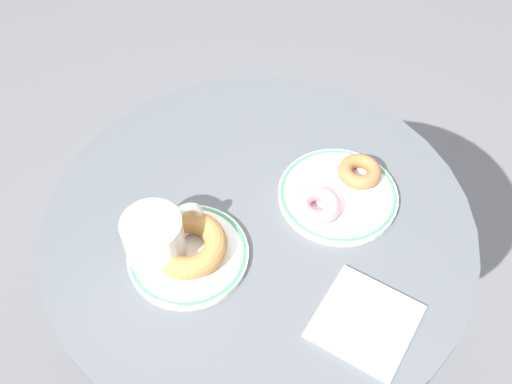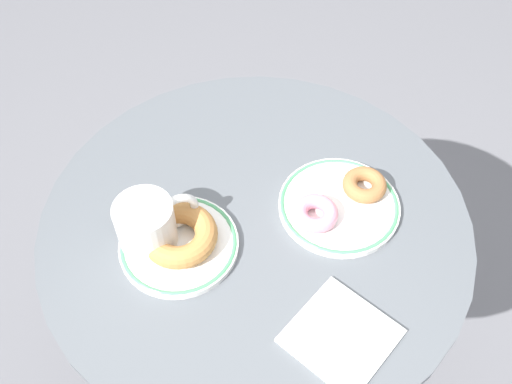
# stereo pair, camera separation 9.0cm
# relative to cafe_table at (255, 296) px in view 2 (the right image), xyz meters

# --- Properties ---
(cafe_table) EXTENTS (0.66, 0.66, 0.74)m
(cafe_table) POSITION_rel_cafe_table_xyz_m (0.00, 0.00, 0.00)
(cafe_table) COLOR #565B60
(cafe_table) RESTS_ON ground
(plate_left) EXTENTS (0.18, 0.18, 0.01)m
(plate_left) POSITION_rel_cafe_table_xyz_m (-0.12, 0.02, 0.25)
(plate_left) COLOR white
(plate_left) RESTS_ON cafe_table
(plate_right) EXTENTS (0.19, 0.19, 0.01)m
(plate_right) POSITION_rel_cafe_table_xyz_m (0.12, -0.05, 0.25)
(plate_right) COLOR white
(plate_right) RESTS_ON cafe_table
(donut_old_fashioned) EXTENTS (0.14, 0.14, 0.03)m
(donut_old_fashioned) POSITION_rel_cafe_table_xyz_m (-0.12, 0.02, 0.27)
(donut_old_fashioned) COLOR #BC7F42
(donut_old_fashioned) RESTS_ON plate_left
(donut_cinnamon) EXTENTS (0.07, 0.07, 0.02)m
(donut_cinnamon) POSITION_rel_cafe_table_xyz_m (0.17, -0.05, 0.27)
(donut_cinnamon) COLOR #A36B3D
(donut_cinnamon) RESTS_ON plate_right
(donut_pink_frosted) EXTENTS (0.08, 0.08, 0.02)m
(donut_pink_frosted) POSITION_rel_cafe_table_xyz_m (0.07, -0.05, 0.27)
(donut_pink_frosted) COLOR pink
(donut_pink_frosted) RESTS_ON plate_right
(paper_napkin) EXTENTS (0.16, 0.16, 0.01)m
(paper_napkin) POSITION_rel_cafe_table_xyz_m (-0.01, -0.22, 0.25)
(paper_napkin) COLOR white
(paper_napkin) RESTS_ON cafe_table
(coffee_mug) EXTENTS (0.12, 0.08, 0.09)m
(coffee_mug) POSITION_rel_cafe_table_xyz_m (-0.15, 0.05, 0.29)
(coffee_mug) COLOR white
(coffee_mug) RESTS_ON cafe_table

